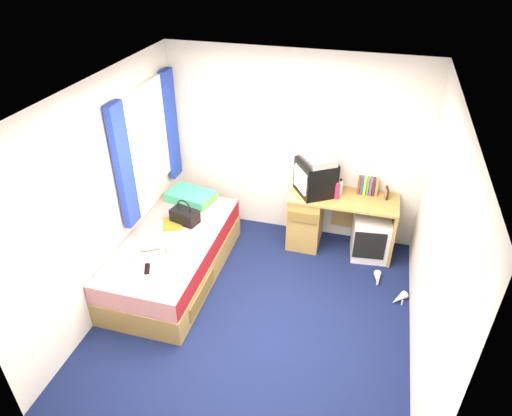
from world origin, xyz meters
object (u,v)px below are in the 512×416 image
(water_bottle, at_px, (151,247))
(desk, at_px, (320,217))
(pillow, at_px, (191,197))
(vcr, at_px, (317,158))
(storage_cube, at_px, (370,237))
(crt_tv, at_px, (316,177))
(handbag, at_px, (185,216))
(colour_swatch_fan, at_px, (150,263))
(magazine, at_px, (172,224))
(bed, at_px, (174,256))
(picture_frame, at_px, (387,193))
(remote_control, at_px, (147,269))
(white_heels, at_px, (388,288))
(aerosol_can, at_px, (340,188))
(towel, at_px, (182,245))
(pink_water_bottle, at_px, (337,191))

(water_bottle, bearing_deg, desk, 38.98)
(pillow, height_order, vcr, vcr)
(storage_cube, bearing_deg, crt_tv, 167.94)
(desk, bearing_deg, handbag, -153.90)
(colour_swatch_fan, bearing_deg, magazine, 95.92)
(storage_cube, xyz_separation_m, handbag, (-2.16, -0.67, 0.36))
(bed, relative_size, crt_tv, 3.45)
(bed, relative_size, picture_frame, 14.29)
(handbag, height_order, magazine, handbag)
(water_bottle, xyz_separation_m, remote_control, (0.11, -0.32, -0.03))
(storage_cube, xyz_separation_m, white_heels, (0.27, -0.63, -0.23))
(bed, distance_m, remote_control, 0.65)
(picture_frame, distance_m, aerosol_can, 0.56)
(vcr, xyz_separation_m, aerosol_can, (0.30, 0.03, -0.38))
(desk, relative_size, vcr, 2.91)
(crt_tv, relative_size, colour_swatch_fan, 2.63)
(towel, bearing_deg, aerosol_can, 39.30)
(bed, relative_size, aerosol_can, 10.33)
(water_bottle, distance_m, colour_swatch_fan, 0.24)
(aerosol_can, height_order, magazine, aerosol_can)
(towel, bearing_deg, picture_frame, 32.46)
(bed, distance_m, storage_cube, 2.41)
(pillow, xyz_separation_m, magazine, (-0.01, -0.55, -0.05))
(towel, height_order, remote_control, towel)
(pillow, distance_m, remote_control, 1.39)
(aerosol_can, bearing_deg, picture_frame, 7.09)
(vcr, xyz_separation_m, water_bottle, (-1.57, -1.34, -0.65))
(storage_cube, distance_m, magazine, 2.43)
(bed, distance_m, desk, 1.88)
(pillow, relative_size, aerosol_can, 2.95)
(storage_cube, distance_m, aerosol_can, 0.73)
(crt_tv, bearing_deg, white_heels, 21.58)
(pink_water_bottle, xyz_separation_m, remote_control, (-1.73, -1.59, -0.30))
(crt_tv, xyz_separation_m, magazine, (-1.55, -0.83, -0.42))
(bed, xyz_separation_m, colour_swatch_fan, (-0.03, -0.49, 0.28))
(crt_tv, distance_m, colour_swatch_fan, 2.19)
(pillow, bearing_deg, pink_water_bottle, 6.66)
(pillow, xyz_separation_m, picture_frame, (2.39, 0.38, 0.22))
(bed, distance_m, white_heels, 2.49)
(vcr, bearing_deg, pink_water_bottle, 42.79)
(bed, relative_size, white_heels, 4.01)
(picture_frame, distance_m, water_bottle, 2.83)
(handbag, bearing_deg, white_heels, 16.46)
(handbag, xyz_separation_m, towel, (0.17, -0.49, -0.04))
(picture_frame, xyz_separation_m, water_bottle, (-2.42, -1.45, -0.24))
(pillow, bearing_deg, desk, 9.55)
(pink_water_bottle, relative_size, colour_swatch_fan, 0.89)
(picture_frame, distance_m, towel, 2.50)
(handbag, height_order, towel, handbag)
(handbag, xyz_separation_m, water_bottle, (-0.15, -0.60, -0.05))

